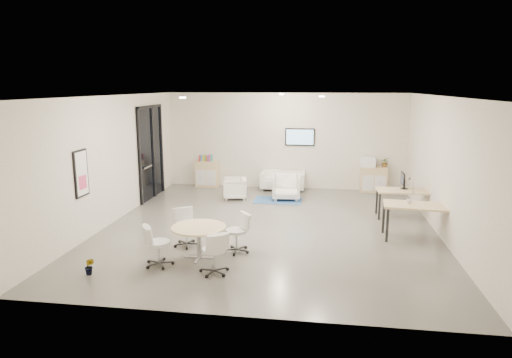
{
  "coord_description": "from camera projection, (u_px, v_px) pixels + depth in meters",
  "views": [
    {
      "loc": [
        1.24,
        -10.75,
        3.45
      ],
      "look_at": [
        -0.39,
        0.4,
        1.12
      ],
      "focal_mm": 32.0,
      "sensor_mm": 36.0,
      "label": 1
    }
  ],
  "objects": [
    {
      "name": "wall_tv",
      "position": [
        300.0,
        137.0,
        15.19
      ],
      "size": [
        0.98,
        0.06,
        0.58
      ],
      "color": "black",
      "rests_on": "room_shell"
    },
    {
      "name": "round_table",
      "position": [
        199.0,
        231.0,
        9.14
      ],
      "size": [
        1.1,
        1.1,
        0.67
      ],
      "color": "#DBBA84",
      "rests_on": "room_shell"
    },
    {
      "name": "printer",
      "position": [
        368.0,
        162.0,
        14.84
      ],
      "size": [
        0.55,
        0.48,
        0.35
      ],
      "rotation": [
        0.0,
        0.0,
        -0.15
      ],
      "color": "white",
      "rests_on": "sideboard_right"
    },
    {
      "name": "monitor",
      "position": [
        403.0,
        180.0,
        12.06
      ],
      "size": [
        0.2,
        0.5,
        0.44
      ],
      "color": "black",
      "rests_on": "desk_rear"
    },
    {
      "name": "cup",
      "position": [
        409.0,
        201.0,
        10.41
      ],
      "size": [
        0.14,
        0.13,
        0.12
      ],
      "primitive_type": "imported",
      "rotation": [
        0.0,
        0.0,
        0.34
      ],
      "color": "white",
      "rests_on": "desk_front"
    },
    {
      "name": "room_shell",
      "position": [
        269.0,
        163.0,
        10.97
      ],
      "size": [
        9.6,
        10.6,
        4.8
      ],
      "color": "#55534D",
      "rests_on": "ground"
    },
    {
      "name": "armchair_left",
      "position": [
        235.0,
        187.0,
        14.06
      ],
      "size": [
        0.75,
        0.79,
        0.71
      ],
      "primitive_type": "imported",
      "rotation": [
        0.0,
        0.0,
        -1.4
      ],
      "color": "silver",
      "rests_on": "room_shell"
    },
    {
      "name": "loveseat",
      "position": [
        283.0,
        181.0,
        15.24
      ],
      "size": [
        1.46,
        0.76,
        0.54
      ],
      "rotation": [
        0.0,
        0.0,
        -0.03
      ],
      "color": "silver",
      "rests_on": "room_shell"
    },
    {
      "name": "desk_front",
      "position": [
        418.0,
        208.0,
        10.3
      ],
      "size": [
        1.6,
        0.92,
        0.8
      ],
      "rotation": [
        0.0,
        0.0,
        -0.1
      ],
      "color": "#DBBA84",
      "rests_on": "room_shell"
    },
    {
      "name": "sideboard_right",
      "position": [
        374.0,
        179.0,
        14.93
      ],
      "size": [
        0.84,
        0.41,
        0.84
      ],
      "color": "#DBBA84",
      "rests_on": "room_shell"
    },
    {
      "name": "artwork",
      "position": [
        81.0,
        174.0,
        9.99
      ],
      "size": [
        0.05,
        0.54,
        1.04
      ],
      "color": "black",
      "rests_on": "room_shell"
    },
    {
      "name": "plant_floor",
      "position": [
        90.0,
        271.0,
        8.43
      ],
      "size": [
        0.22,
        0.35,
        0.15
      ],
      "primitive_type": "imported",
      "rotation": [
        0.0,
        0.0,
        0.12
      ],
      "color": "#3F7F3F",
      "rests_on": "room_shell"
    },
    {
      "name": "books",
      "position": [
        206.0,
        158.0,
        15.61
      ],
      "size": [
        0.46,
        0.14,
        0.22
      ],
      "color": "red",
      "rests_on": "sideboard_left"
    },
    {
      "name": "desk_rear",
      "position": [
        405.0,
        193.0,
        11.97
      ],
      "size": [
        1.45,
        0.75,
        0.75
      ],
      "rotation": [
        0.0,
        0.0,
        0.03
      ],
      "color": "#DBBA84",
      "rests_on": "room_shell"
    },
    {
      "name": "glass_door",
      "position": [
        151.0,
        150.0,
        13.98
      ],
      "size": [
        0.09,
        1.9,
        2.85
      ],
      "color": "black",
      "rests_on": "room_shell"
    },
    {
      "name": "ceiling_spots",
      "position": [
        266.0,
        96.0,
        11.48
      ],
      "size": [
        3.14,
        4.14,
        0.03
      ],
      "color": "#FFEAC6",
      "rests_on": "room_shell"
    },
    {
      "name": "plant_cabinet",
      "position": [
        385.0,
        163.0,
        14.75
      ],
      "size": [
        0.34,
        0.37,
        0.25
      ],
      "primitive_type": "imported",
      "rotation": [
        0.0,
        0.0,
        -0.18
      ],
      "color": "#3F7F3F",
      "rests_on": "sideboard_right"
    },
    {
      "name": "sideboard_left",
      "position": [
        207.0,
        174.0,
        15.72
      ],
      "size": [
        0.78,
        0.41,
        0.88
      ],
      "color": "#DBBA84",
      "rests_on": "room_shell"
    },
    {
      "name": "meeting_chairs",
      "position": [
        199.0,
        239.0,
        9.17
      ],
      "size": [
        2.16,
        2.16,
        0.82
      ],
      "color": "white",
      "rests_on": "room_shell"
    },
    {
      "name": "armchair_right",
      "position": [
        286.0,
        186.0,
        13.95
      ],
      "size": [
        0.88,
        0.83,
        0.84
      ],
      "primitive_type": "imported",
      "rotation": [
        0.0,
        0.0,
        0.08
      ],
      "color": "silver",
      "rests_on": "room_shell"
    },
    {
      "name": "blue_rug",
      "position": [
        278.0,
        200.0,
        13.89
      ],
      "size": [
        1.46,
        0.99,
        0.01
      ],
      "primitive_type": "cube",
      "rotation": [
        0.0,
        0.0,
        -0.02
      ],
      "color": "#2F5890",
      "rests_on": "room_shell"
    }
  ]
}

